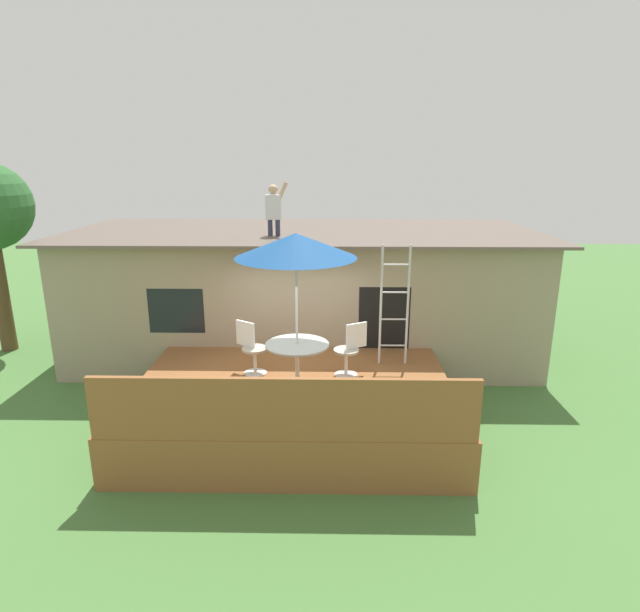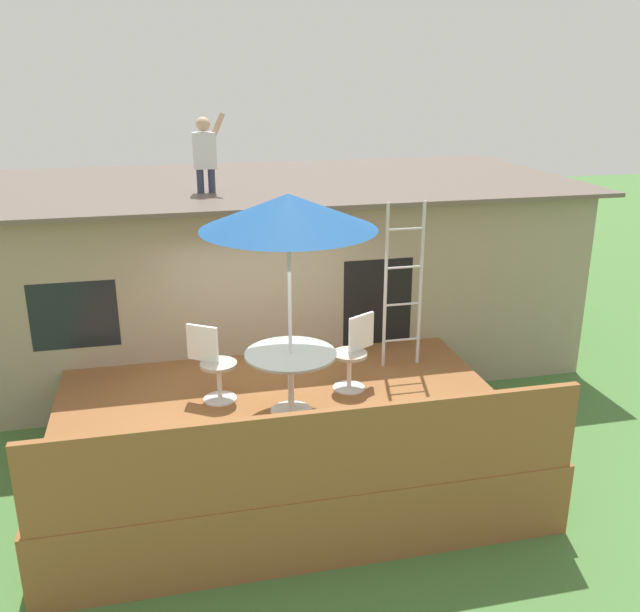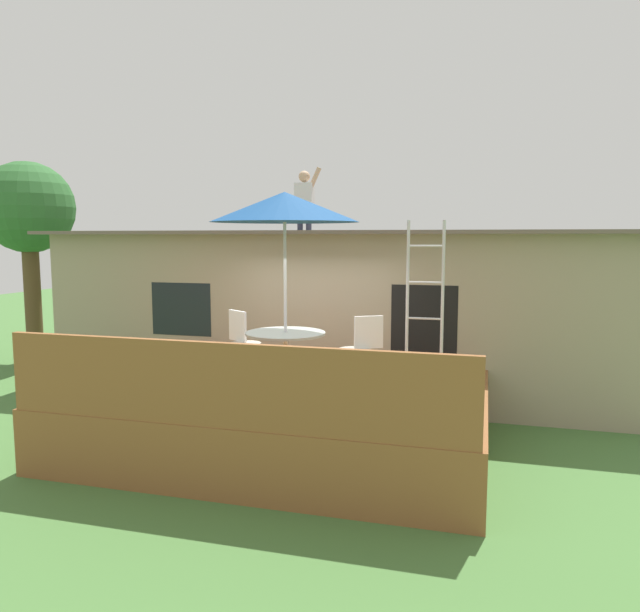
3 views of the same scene
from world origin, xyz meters
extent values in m
plane|color=#477538|center=(0.00, 0.00, 0.00)|extent=(40.00, 40.00, 0.00)
cube|color=gray|center=(0.00, 3.60, 1.41)|extent=(10.00, 4.00, 2.82)
cube|color=#66564C|center=(0.00, 3.60, 2.85)|extent=(10.50, 4.50, 0.06)
cube|color=black|center=(-2.41, 1.61, 1.55)|extent=(1.10, 0.03, 0.90)
cube|color=black|center=(1.68, 1.61, 1.05)|extent=(1.00, 0.03, 2.00)
cube|color=brown|center=(0.00, 0.00, 0.40)|extent=(5.27, 3.99, 0.80)
cube|color=brown|center=(0.00, -1.94, 1.25)|extent=(5.17, 0.08, 0.90)
cylinder|color=silver|center=(0.08, -0.22, 0.82)|extent=(0.48, 0.48, 0.03)
cylinder|color=silver|center=(0.08, -0.22, 1.17)|extent=(0.07, 0.07, 0.71)
cylinder|color=#999E93|center=(0.08, -0.22, 1.53)|extent=(1.04, 1.04, 0.03)
cylinder|color=silver|center=(0.08, -0.22, 2.00)|extent=(0.04, 0.04, 2.40)
cone|color=#194C8C|center=(0.08, -0.22, 3.15)|extent=(1.90, 1.90, 0.38)
cylinder|color=silver|center=(1.52, 0.81, 1.90)|extent=(0.04, 0.04, 2.20)
cylinder|color=silver|center=(2.00, 0.81, 1.90)|extent=(0.04, 0.04, 2.20)
cylinder|color=silver|center=(1.76, 0.81, 1.15)|extent=(0.48, 0.03, 0.03)
cylinder|color=silver|center=(1.76, 0.81, 1.65)|extent=(0.48, 0.03, 0.03)
cylinder|color=silver|center=(1.76, 0.81, 2.15)|extent=(0.48, 0.03, 0.03)
cylinder|color=silver|center=(1.76, 0.81, 2.65)|extent=(0.48, 0.03, 0.03)
cylinder|color=#33384C|center=(-0.65, 2.74, 3.05)|extent=(0.10, 0.10, 0.34)
cylinder|color=#33384C|center=(-0.49, 2.74, 3.05)|extent=(0.10, 0.10, 0.34)
cube|color=silver|center=(-0.57, 2.74, 3.47)|extent=(0.32, 0.20, 0.50)
sphere|color=tan|center=(-0.57, 2.74, 3.83)|extent=(0.20, 0.20, 0.20)
cylinder|color=tan|center=(-0.39, 2.74, 3.77)|extent=(0.26, 0.08, 0.44)
cylinder|color=silver|center=(-0.70, 0.29, 0.81)|extent=(0.40, 0.40, 0.02)
cylinder|color=silver|center=(-0.70, 0.29, 1.03)|extent=(0.06, 0.06, 0.44)
cylinder|color=#A59E8C|center=(-0.70, 0.29, 1.26)|extent=(0.44, 0.44, 0.04)
cube|color=silver|center=(-0.86, 0.40, 1.50)|extent=(0.36, 0.25, 0.44)
cylinder|color=silver|center=(0.89, 0.24, 0.81)|extent=(0.40, 0.40, 0.02)
cylinder|color=silver|center=(0.89, 0.24, 1.03)|extent=(0.06, 0.06, 0.44)
cylinder|color=#A59E8C|center=(0.89, 0.24, 1.26)|extent=(0.44, 0.44, 0.04)
cube|color=silver|center=(1.07, 0.34, 1.50)|extent=(0.37, 0.23, 0.44)
cylinder|color=brown|center=(-7.11, 3.51, 1.51)|extent=(0.35, 0.35, 3.02)
camera|label=1|loc=(0.60, -8.14, 4.43)|focal=29.18mm
camera|label=2|loc=(-1.23, -7.38, 4.61)|focal=39.37mm
camera|label=3|loc=(2.56, -7.48, 2.78)|focal=33.57mm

